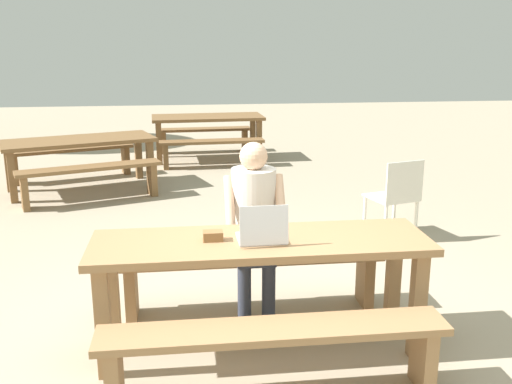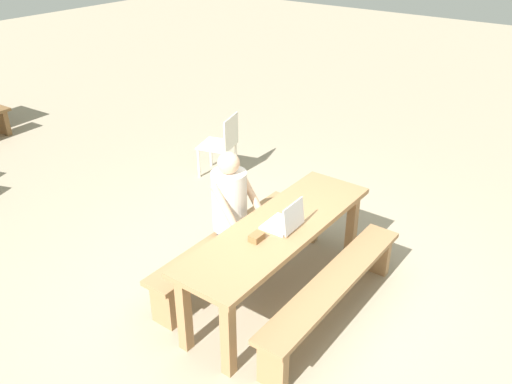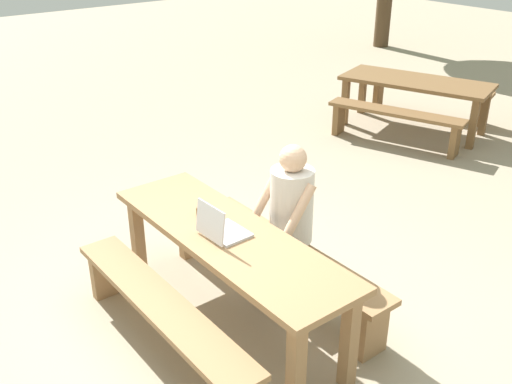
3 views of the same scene
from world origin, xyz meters
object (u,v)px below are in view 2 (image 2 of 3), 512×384
picnic_table_front (279,237)px  plastic_chair (222,143)px  small_pouch (257,237)px  person_seated (232,206)px  laptop (285,222)px

picnic_table_front → plastic_chair: size_ratio=2.60×
picnic_table_front → small_pouch: (-0.31, 0.02, 0.15)m
picnic_table_front → person_seated: size_ratio=1.67×
laptop → plastic_chair: (1.68, 2.12, -0.39)m
small_pouch → person_seated: bearing=58.1°
small_pouch → plastic_chair: (1.99, 2.04, -0.35)m
picnic_table_front → small_pouch: 0.34m
picnic_table_front → plastic_chair: bearing=50.8°
picnic_table_front → plastic_chair: (1.68, 2.06, -0.20)m
picnic_table_front → laptop: 0.20m
small_pouch → person_seated: 0.62m
laptop → plastic_chair: size_ratio=0.37×
laptop → plastic_chair: bearing=-130.1°
picnic_table_front → person_seated: (0.02, 0.54, 0.12)m
person_seated → plastic_chair: 2.27m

